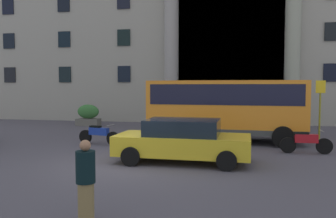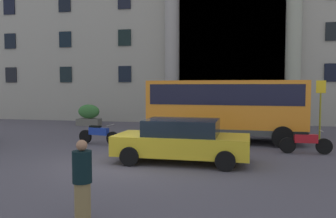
{
  "view_description": "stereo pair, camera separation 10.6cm",
  "coord_description": "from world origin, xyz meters",
  "px_view_note": "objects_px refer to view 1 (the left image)",
  "views": [
    {
      "loc": [
        3.58,
        -10.94,
        2.55
      ],
      "look_at": [
        0.11,
        5.78,
        1.44
      ],
      "focal_mm": 37.72,
      "sensor_mm": 36.0,
      "label": 1
    },
    {
      "loc": [
        3.69,
        -10.92,
        2.55
      ],
      "look_at": [
        0.11,
        5.78,
        1.44
      ],
      "focal_mm": 37.72,
      "sensor_mm": 36.0,
      "label": 2
    }
  ],
  "objects_px": {
    "parked_estate_mid": "(183,140)",
    "bus_stop_sign": "(320,103)",
    "hedge_planter_east": "(268,119)",
    "motorcycle_near_kerb": "(98,134)",
    "hedge_planter_west": "(88,115)",
    "orange_minibus": "(226,105)",
    "hedge_planter_far_east": "(186,117)",
    "motorcycle_far_end": "(305,142)",
    "pedestrian_woman_dark_dress": "(86,182)"
  },
  "relations": [
    {
      "from": "hedge_planter_west",
      "to": "hedge_planter_far_east",
      "type": "relative_size",
      "value": 0.91
    },
    {
      "from": "hedge_planter_east",
      "to": "parked_estate_mid",
      "type": "bearing_deg",
      "value": -108.9
    },
    {
      "from": "hedge_planter_east",
      "to": "pedestrian_woman_dark_dress",
      "type": "relative_size",
      "value": 0.97
    },
    {
      "from": "orange_minibus",
      "to": "bus_stop_sign",
      "type": "distance_m",
      "value": 4.63
    },
    {
      "from": "parked_estate_mid",
      "to": "motorcycle_far_end",
      "type": "relative_size",
      "value": 2.34
    },
    {
      "from": "hedge_planter_far_east",
      "to": "motorcycle_far_end",
      "type": "bearing_deg",
      "value": -52.63
    },
    {
      "from": "motorcycle_near_kerb",
      "to": "pedestrian_woman_dark_dress",
      "type": "height_order",
      "value": "pedestrian_woman_dark_dress"
    },
    {
      "from": "parked_estate_mid",
      "to": "motorcycle_near_kerb",
      "type": "bearing_deg",
      "value": 147.36
    },
    {
      "from": "hedge_planter_east",
      "to": "parked_estate_mid",
      "type": "distance_m",
      "value": 10.76
    },
    {
      "from": "orange_minibus",
      "to": "hedge_planter_west",
      "type": "distance_m",
      "value": 10.19
    },
    {
      "from": "hedge_planter_west",
      "to": "motorcycle_near_kerb",
      "type": "distance_m",
      "value": 7.65
    },
    {
      "from": "hedge_planter_east",
      "to": "motorcycle_near_kerb",
      "type": "bearing_deg",
      "value": -136.22
    },
    {
      "from": "hedge_planter_far_east",
      "to": "motorcycle_near_kerb",
      "type": "distance_m",
      "value": 7.61
    },
    {
      "from": "motorcycle_near_kerb",
      "to": "hedge_planter_far_east",
      "type": "bearing_deg",
      "value": 79.59
    },
    {
      "from": "bus_stop_sign",
      "to": "motorcycle_far_end",
      "type": "distance_m",
      "value": 4.37
    },
    {
      "from": "motorcycle_far_end",
      "to": "parked_estate_mid",
      "type": "bearing_deg",
      "value": -152.3
    },
    {
      "from": "orange_minibus",
      "to": "motorcycle_far_end",
      "type": "bearing_deg",
      "value": -36.42
    },
    {
      "from": "parked_estate_mid",
      "to": "pedestrian_woman_dark_dress",
      "type": "xyz_separation_m",
      "value": [
        -0.89,
        -5.61,
        0.04
      ]
    },
    {
      "from": "pedestrian_woman_dark_dress",
      "to": "orange_minibus",
      "type": "bearing_deg",
      "value": -66.86
    },
    {
      "from": "hedge_planter_east",
      "to": "motorcycle_far_end",
      "type": "xyz_separation_m",
      "value": [
        0.8,
        -7.75,
        -0.12
      ]
    },
    {
      "from": "pedestrian_woman_dark_dress",
      "to": "parked_estate_mid",
      "type": "bearing_deg",
      "value": -64.43
    },
    {
      "from": "bus_stop_sign",
      "to": "motorcycle_far_end",
      "type": "height_order",
      "value": "bus_stop_sign"
    },
    {
      "from": "hedge_planter_far_east",
      "to": "parked_estate_mid",
      "type": "distance_m",
      "value": 9.97
    },
    {
      "from": "hedge_planter_far_east",
      "to": "motorcycle_near_kerb",
      "type": "relative_size",
      "value": 0.83
    },
    {
      "from": "orange_minibus",
      "to": "bus_stop_sign",
      "type": "relative_size",
      "value": 2.51
    },
    {
      "from": "hedge_planter_west",
      "to": "pedestrian_woman_dark_dress",
      "type": "height_order",
      "value": "pedestrian_woman_dark_dress"
    },
    {
      "from": "pedestrian_woman_dark_dress",
      "to": "hedge_planter_east",
      "type": "bearing_deg",
      "value": -70.9
    },
    {
      "from": "motorcycle_near_kerb",
      "to": "pedestrian_woman_dark_dress",
      "type": "bearing_deg",
      "value": -57.18
    },
    {
      "from": "bus_stop_sign",
      "to": "hedge_planter_far_east",
      "type": "bearing_deg",
      "value": 153.6
    },
    {
      "from": "parked_estate_mid",
      "to": "motorcycle_far_end",
      "type": "height_order",
      "value": "parked_estate_mid"
    },
    {
      "from": "hedge_planter_west",
      "to": "hedge_planter_far_east",
      "type": "bearing_deg",
      "value": 2.66
    },
    {
      "from": "motorcycle_near_kerb",
      "to": "bus_stop_sign",
      "type": "bearing_deg",
      "value": 31.37
    },
    {
      "from": "motorcycle_near_kerb",
      "to": "motorcycle_far_end",
      "type": "xyz_separation_m",
      "value": [
        8.5,
        -0.38,
        -0.0
      ]
    },
    {
      "from": "motorcycle_far_end",
      "to": "pedestrian_woman_dark_dress",
      "type": "xyz_separation_m",
      "value": [
        -5.18,
        -8.03,
        0.33
      ]
    },
    {
      "from": "hedge_planter_far_east",
      "to": "hedge_planter_west",
      "type": "bearing_deg",
      "value": -177.34
    },
    {
      "from": "parked_estate_mid",
      "to": "bus_stop_sign",
      "type": "bearing_deg",
      "value": 49.74
    },
    {
      "from": "hedge_planter_east",
      "to": "parked_estate_mid",
      "type": "relative_size",
      "value": 0.34
    },
    {
      "from": "hedge_planter_west",
      "to": "motorcycle_near_kerb",
      "type": "xyz_separation_m",
      "value": [
        3.54,
        -6.77,
        -0.2
      ]
    },
    {
      "from": "orange_minibus",
      "to": "bus_stop_sign",
      "type": "xyz_separation_m",
      "value": [
        4.38,
        1.52,
        0.07
      ]
    },
    {
      "from": "hedge_planter_west",
      "to": "motorcycle_far_end",
      "type": "xyz_separation_m",
      "value": [
        12.04,
        -7.15,
        -0.21
      ]
    },
    {
      "from": "hedge_planter_west",
      "to": "hedge_planter_east",
      "type": "distance_m",
      "value": 11.25
    },
    {
      "from": "motorcycle_near_kerb",
      "to": "hedge_planter_east",
      "type": "bearing_deg",
      "value": 55.06
    },
    {
      "from": "pedestrian_woman_dark_dress",
      "to": "motorcycle_near_kerb",
      "type": "bearing_deg",
      "value": -33.87
    },
    {
      "from": "bus_stop_sign",
      "to": "motorcycle_near_kerb",
      "type": "xyz_separation_m",
      "value": [
        -9.82,
        -3.59,
        -1.28
      ]
    },
    {
      "from": "hedge_planter_west",
      "to": "pedestrian_woman_dark_dress",
      "type": "xyz_separation_m",
      "value": [
        6.86,
        -15.18,
        0.12
      ]
    },
    {
      "from": "orange_minibus",
      "to": "parked_estate_mid",
      "type": "bearing_deg",
      "value": -101.94
    },
    {
      "from": "orange_minibus",
      "to": "motorcycle_far_end",
      "type": "height_order",
      "value": "orange_minibus"
    },
    {
      "from": "hedge_planter_west",
      "to": "motorcycle_near_kerb",
      "type": "height_order",
      "value": "hedge_planter_west"
    },
    {
      "from": "parked_estate_mid",
      "to": "motorcycle_near_kerb",
      "type": "height_order",
      "value": "parked_estate_mid"
    },
    {
      "from": "hedge_planter_west",
      "to": "hedge_planter_east",
      "type": "bearing_deg",
      "value": 3.05
    }
  ]
}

